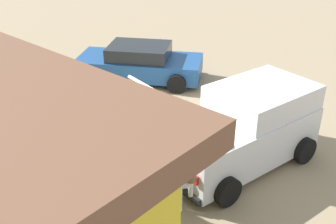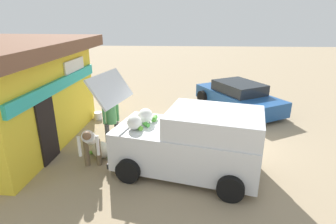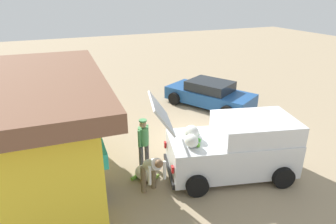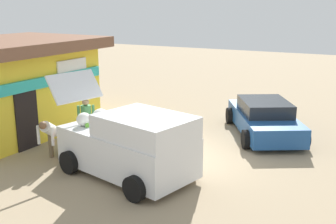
# 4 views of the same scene
# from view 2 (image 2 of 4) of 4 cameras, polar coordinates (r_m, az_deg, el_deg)

# --- Properties ---
(ground_plane) EXTENTS (60.00, 60.00, 0.00)m
(ground_plane) POSITION_cam_2_polar(r_m,az_deg,el_deg) (10.10, 5.37, -5.01)
(ground_plane) COLOR #9E896B
(storefront_bar) EXTENTS (6.75, 5.03, 3.44)m
(storefront_bar) POSITION_cam_2_polar(r_m,az_deg,el_deg) (10.43, -31.12, 3.44)
(storefront_bar) COLOR yellow
(storefront_bar) RESTS_ON ground_plane
(delivery_van) EXTENTS (2.97, 4.77, 2.67)m
(delivery_van) POSITION_cam_2_polar(r_m,az_deg,el_deg) (7.54, 4.90, -6.15)
(delivery_van) COLOR silver
(delivery_van) RESTS_ON ground_plane
(parked_sedan) EXTENTS (4.76, 3.76, 1.29)m
(parked_sedan) POSITION_cam_2_polar(r_m,az_deg,el_deg) (13.07, 14.48, 3.11)
(parked_sedan) COLOR #1E4C8C
(parked_sedan) RESTS_ON ground_plane
(vendor_standing) EXTENTS (0.48, 0.48, 1.73)m
(vendor_standing) POSITION_cam_2_polar(r_m,az_deg,el_deg) (9.10, -11.79, -1.43)
(vendor_standing) COLOR #4C4C51
(vendor_standing) RESTS_ON ground_plane
(customer_bending) EXTENTS (0.83, 0.62, 1.34)m
(customer_bending) POSITION_cam_2_polar(r_m,az_deg,el_deg) (7.95, -15.97, -6.15)
(customer_bending) COLOR #726047
(customer_bending) RESTS_ON ground_plane
(unloaded_banana_pile) EXTENTS (0.91, 0.91, 0.47)m
(unloaded_banana_pile) POSITION_cam_2_polar(r_m,az_deg,el_deg) (8.86, -13.80, -7.70)
(unloaded_banana_pile) COLOR silver
(unloaded_banana_pile) RESTS_ON ground_plane
(paint_bucket) EXTENTS (0.33, 0.33, 0.31)m
(paint_bucket) POSITION_cam_2_polar(r_m,az_deg,el_deg) (11.95, -14.44, -0.76)
(paint_bucket) COLOR silver
(paint_bucket) RESTS_ON ground_plane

